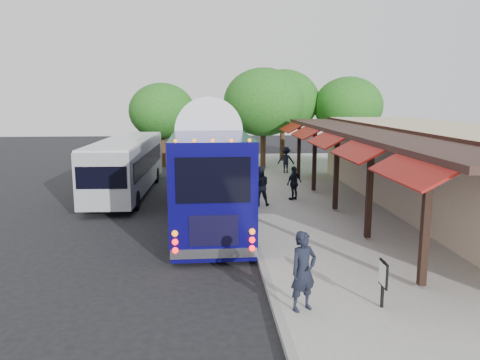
# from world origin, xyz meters

# --- Properties ---
(ground) EXTENTS (90.00, 90.00, 0.00)m
(ground) POSITION_xyz_m (0.00, 0.00, 0.00)
(ground) COLOR black
(ground) RESTS_ON ground
(sidewalk) EXTENTS (10.00, 40.00, 0.15)m
(sidewalk) POSITION_xyz_m (5.00, 4.00, 0.07)
(sidewalk) COLOR #9E9B93
(sidewalk) RESTS_ON ground
(curb) EXTENTS (0.20, 40.00, 0.16)m
(curb) POSITION_xyz_m (0.05, 4.00, 0.07)
(curb) COLOR gray
(curb) RESTS_ON ground
(station_shelter) EXTENTS (8.15, 20.00, 3.60)m
(station_shelter) POSITION_xyz_m (8.38, 4.00, 1.85)
(station_shelter) COLOR tan
(station_shelter) RESTS_ON ground
(coach_bus) EXTENTS (2.79, 12.10, 3.85)m
(coach_bus) POSITION_xyz_m (-1.45, 4.11, 2.07)
(coach_bus) COLOR #0B0754
(coach_bus) RESTS_ON ground
(city_bus) EXTENTS (2.48, 10.29, 2.75)m
(city_bus) POSITION_xyz_m (-5.54, 8.89, 1.52)
(city_bus) COLOR gray
(city_bus) RESTS_ON ground
(ped_a) EXTENTS (0.77, 0.67, 1.79)m
(ped_a) POSITION_xyz_m (0.60, -5.00, 1.05)
(ped_a) COLOR black
(ped_a) RESTS_ON sidewalk
(ped_b) EXTENTS (0.87, 0.69, 1.73)m
(ped_b) POSITION_xyz_m (0.77, 5.16, 1.02)
(ped_b) COLOR black
(ped_b) RESTS_ON sidewalk
(ped_c) EXTENTS (0.96, 0.86, 1.56)m
(ped_c) POSITION_xyz_m (2.46, 6.23, 0.93)
(ped_c) COLOR black
(ped_c) RESTS_ON sidewalk
(ped_d) EXTENTS (1.15, 0.82, 1.62)m
(ped_d) POSITION_xyz_m (3.37, 14.00, 0.96)
(ped_d) COLOR black
(ped_d) RESTS_ON sidewalk
(sign_board) EXTENTS (0.07, 0.49, 1.08)m
(sign_board) POSITION_xyz_m (2.40, -5.00, 0.88)
(sign_board) COLOR black
(sign_board) RESTS_ON sidewalk
(tree_left) EXTENTS (5.25, 5.25, 6.73)m
(tree_left) POSITION_xyz_m (2.19, 16.30, 4.48)
(tree_left) COLOR #382314
(tree_left) RESTS_ON ground
(tree_mid) EXTENTS (5.33, 5.33, 6.83)m
(tree_mid) POSITION_xyz_m (4.04, 19.81, 4.55)
(tree_mid) COLOR #382314
(tree_mid) RESTS_ON ground
(tree_right) EXTENTS (4.90, 4.90, 6.27)m
(tree_right) POSITION_xyz_m (8.56, 18.55, 4.18)
(tree_right) COLOR #382314
(tree_right) RESTS_ON ground
(tree_far) EXTENTS (4.53, 4.53, 5.80)m
(tree_far) POSITION_xyz_m (-4.63, 18.25, 3.86)
(tree_far) COLOR #382314
(tree_far) RESTS_ON ground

